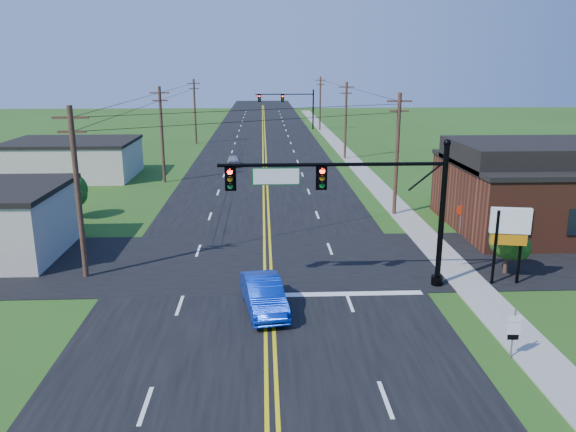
{
  "coord_description": "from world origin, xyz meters",
  "views": [
    {
      "loc": [
        -0.03,
        -18.42,
        10.92
      ],
      "look_at": [
        1.26,
        10.0,
        3.23
      ],
      "focal_mm": 35.0,
      "sensor_mm": 36.0,
      "label": 1
    }
  ],
  "objects_px": {
    "route_sign": "(514,330)",
    "stop_sign": "(461,213)",
    "signal_mast_far": "(288,103)",
    "blue_car": "(264,295)",
    "signal_mast_main": "(353,196)"
  },
  "relations": [
    {
      "from": "signal_mast_far",
      "to": "blue_car",
      "type": "xyz_separation_m",
      "value": [
        -4.5,
        -74.69,
        -3.78
      ]
    },
    {
      "from": "signal_mast_far",
      "to": "route_sign",
      "type": "xyz_separation_m",
      "value": [
        4.98,
        -79.42,
        -3.34
      ]
    },
    {
      "from": "signal_mast_main",
      "to": "route_sign",
      "type": "relative_size",
      "value": 5.48
    },
    {
      "from": "blue_car",
      "to": "stop_sign",
      "type": "relative_size",
      "value": 2.26
    },
    {
      "from": "route_sign",
      "to": "stop_sign",
      "type": "xyz_separation_m",
      "value": [
        3.58,
        16.11,
        0.27
      ]
    },
    {
      "from": "signal_mast_main",
      "to": "blue_car",
      "type": "height_order",
      "value": "signal_mast_main"
    },
    {
      "from": "blue_car",
      "to": "signal_mast_main",
      "type": "bearing_deg",
      "value": 21.94
    },
    {
      "from": "signal_mast_main",
      "to": "stop_sign",
      "type": "xyz_separation_m",
      "value": [
        8.66,
        8.69,
        -3.28
      ]
    },
    {
      "from": "signal_mast_main",
      "to": "signal_mast_far",
      "type": "distance_m",
      "value": 72.0
    },
    {
      "from": "signal_mast_far",
      "to": "route_sign",
      "type": "distance_m",
      "value": 79.65
    },
    {
      "from": "signal_mast_far",
      "to": "stop_sign",
      "type": "xyz_separation_m",
      "value": [
        8.56,
        -63.31,
        -3.07
      ]
    },
    {
      "from": "route_sign",
      "to": "stop_sign",
      "type": "height_order",
      "value": "route_sign"
    },
    {
      "from": "route_sign",
      "to": "blue_car",
      "type": "bearing_deg",
      "value": 157.39
    },
    {
      "from": "signal_mast_main",
      "to": "stop_sign",
      "type": "height_order",
      "value": "signal_mast_main"
    },
    {
      "from": "signal_mast_main",
      "to": "blue_car",
      "type": "xyz_separation_m",
      "value": [
        -4.4,
        -2.69,
        -3.99
      ]
    }
  ]
}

